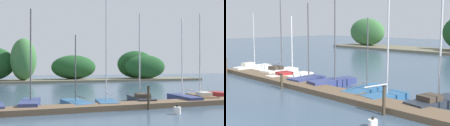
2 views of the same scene
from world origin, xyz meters
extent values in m
cube|color=brown|center=(0.00, 8.88, 0.17)|extent=(29.55, 1.80, 0.35)
ellipsoid|color=#386B38|center=(-25.88, 41.45, 3.03)|extent=(8.32, 3.01, 5.26)
cube|color=white|center=(-13.81, 10.26, 0.27)|extent=(1.45, 3.86, 0.53)
cube|color=white|center=(-14.04, 11.94, 0.24)|extent=(0.65, 1.00, 0.45)
cube|color=beige|center=(-13.75, 9.79, 0.70)|extent=(0.86, 1.22, 0.35)
cylinder|color=#B7B7BC|center=(-13.85, 10.54, 3.11)|extent=(0.07, 0.07, 5.16)
cube|color=white|center=(-10.21, 11.04, 0.25)|extent=(1.68, 3.48, 0.49)
cube|color=white|center=(-10.37, 12.54, 0.22)|extent=(0.82, 0.91, 0.42)
cube|color=#3D3328|center=(-10.17, 10.62, 0.65)|extent=(1.10, 1.11, 0.32)
cylinder|color=#4C4C51|center=(-10.24, 11.29, 3.69)|extent=(0.10, 0.10, 6.40)
cylinder|color=#4C4C51|center=(-10.17, 10.62, 1.00)|extent=(0.23, 1.49, 0.07)
cube|color=silver|center=(-8.05, 10.58, 0.18)|extent=(1.67, 3.99, 0.35)
cube|color=silver|center=(-7.89, 12.33, 0.16)|extent=(0.81, 1.03, 0.30)
cube|color=maroon|center=(-8.09, 10.10, 0.47)|extent=(1.09, 1.25, 0.23)
cylinder|color=silver|center=(-8.02, 10.87, 2.79)|extent=(0.09, 0.09, 4.87)
cylinder|color=silver|center=(-8.09, 10.07, 0.74)|extent=(0.23, 1.80, 0.07)
cube|color=navy|center=(-5.21, 10.22, 0.24)|extent=(1.58, 2.93, 0.48)
cube|color=navy|center=(-5.29, 11.50, 0.22)|extent=(0.81, 0.76, 0.41)
cylinder|color=#4C4C51|center=(-5.22, 10.44, 3.32)|extent=(0.11, 0.11, 5.68)
cube|color=navy|center=(-2.91, 10.76, 0.28)|extent=(1.67, 3.77, 0.55)
cube|color=navy|center=(-2.67, 12.39, 0.25)|extent=(0.76, 0.99, 0.47)
cylinder|color=#4C4C51|center=(-2.87, 11.03, 3.58)|extent=(0.10, 0.10, 6.05)
cube|color=#285684|center=(0.21, 10.85, 0.18)|extent=(1.76, 3.84, 0.36)
cube|color=#285684|center=(0.01, 12.50, 0.16)|extent=(0.84, 1.01, 0.31)
cylinder|color=#4C4C51|center=(0.18, 11.12, 2.68)|extent=(0.08, 0.08, 4.64)
cylinder|color=#4C4C51|center=(0.28, 10.27, 0.73)|extent=(0.29, 1.90, 0.07)
cube|color=#285684|center=(2.23, 10.33, 0.19)|extent=(1.77, 3.09, 0.37)
cube|color=#285684|center=(2.44, 11.63, 0.17)|extent=(0.83, 0.84, 0.32)
cylinder|color=#B7B7BC|center=(2.27, 10.55, 3.97)|extent=(0.10, 0.10, 7.20)
cylinder|color=#B7B7BC|center=(2.13, 9.69, 0.95)|extent=(0.39, 1.91, 0.08)
cube|color=#232833|center=(5.20, 11.03, 0.23)|extent=(1.84, 3.97, 0.46)
cube|color=#3D3328|center=(5.13, 10.56, 0.60)|extent=(1.11, 1.28, 0.30)
cylinder|color=#B7B7BC|center=(5.25, 11.32, 3.66)|extent=(0.11, 0.11, 6.41)
cylinder|color=#4C3D28|center=(-13.73, 7.54, 0.71)|extent=(0.25, 0.25, 1.42)
cylinder|color=#3D3323|center=(-4.75, 7.60, 0.52)|extent=(0.17, 0.17, 1.04)
cylinder|color=black|center=(-4.75, 7.60, 1.06)|extent=(0.20, 0.20, 0.04)
cylinder|color=#3D3323|center=(4.17, 7.75, 0.74)|extent=(0.16, 0.16, 1.48)
cylinder|color=black|center=(4.17, 7.75, 1.50)|extent=(0.18, 0.18, 0.04)
cylinder|color=white|center=(5.04, 5.82, 0.20)|extent=(0.42, 0.42, 0.41)
sphere|color=black|center=(5.04, 5.82, 0.48)|extent=(0.15, 0.15, 0.15)
camera|label=1|loc=(-4.10, -8.30, 2.79)|focal=45.05mm
camera|label=2|loc=(13.38, -4.38, 4.59)|focal=49.20mm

